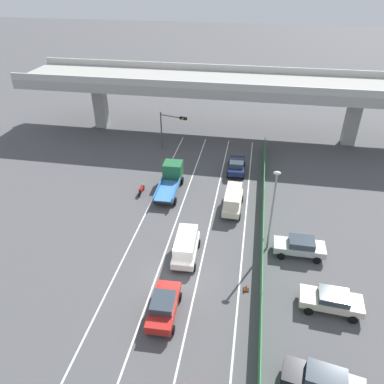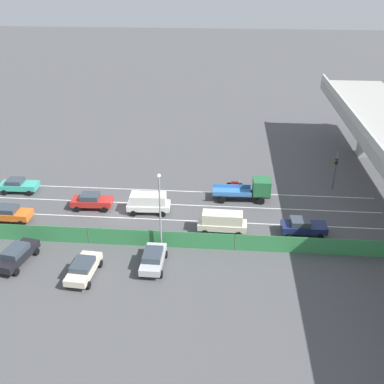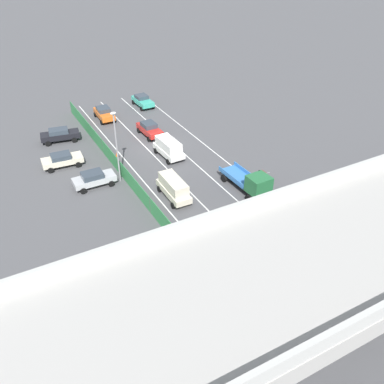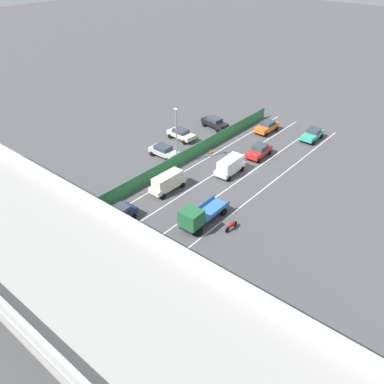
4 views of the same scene
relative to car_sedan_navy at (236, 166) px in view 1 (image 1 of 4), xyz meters
name	(u,v)px [view 1 (image 1 of 4)]	position (x,y,z in m)	size (l,w,h in m)	color
ground_plane	(177,277)	(-3.33, -18.15, -0.92)	(300.00, 300.00, 0.00)	#4C4C4F
lane_line_left_edge	(135,234)	(-8.30, -13.48, -0.92)	(0.14, 45.33, 0.01)	silver
lane_line_mid_left	(170,238)	(-4.99, -13.48, -0.92)	(0.14, 45.33, 0.01)	silver
lane_line_mid_right	(206,242)	(-1.68, -13.48, -0.92)	(0.14, 45.33, 0.01)	silver
lane_line_right_edge	(243,246)	(1.63, -13.48, -0.92)	(0.14, 45.33, 0.01)	silver
elevated_overpass	(221,85)	(-3.33, 11.18, 6.25)	(56.06, 9.98, 8.84)	#A09E99
green_fence	(262,241)	(3.25, -13.48, -0.07)	(0.10, 41.43, 1.71)	#338447
car_sedan_navy	(236,166)	(0.00, 0.00, 0.00)	(2.16, 4.37, 1.69)	navy
car_sedan_red	(164,306)	(-3.47, -21.96, 0.01)	(2.15, 4.38, 1.69)	red
car_van_white	(186,246)	(-3.10, -15.69, 0.30)	(2.21, 4.56, 2.14)	silver
car_van_cream	(233,199)	(0.21, -7.84, 0.30)	(2.00, 4.81, 2.15)	beige
flatbed_truck_blue	(171,177)	(-6.85, -4.68, 0.39)	(2.44, 6.40, 2.55)	black
motorcycle	(141,190)	(-9.78, -6.58, -0.46)	(0.60, 1.95, 0.93)	black
parked_sedan_dark	(323,381)	(6.88, -25.68, 0.01)	(4.82, 2.55, 1.66)	black
parked_sedan_cream	(331,300)	(8.21, -19.31, -0.05)	(4.49, 2.30, 1.54)	beige
parked_wagon_silver	(300,246)	(6.39, -13.68, -0.02)	(4.30, 2.03, 1.62)	#B2B5B7
traffic_light	(170,125)	(-9.02, 4.55, 2.75)	(3.73, 1.23, 5.12)	#47474C
street_lamp	(273,205)	(3.71, -13.36, 3.71)	(0.60, 0.36, 7.70)	gray
traffic_cone	(246,288)	(2.15, -18.61, -0.65)	(0.47, 0.47, 0.59)	orange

